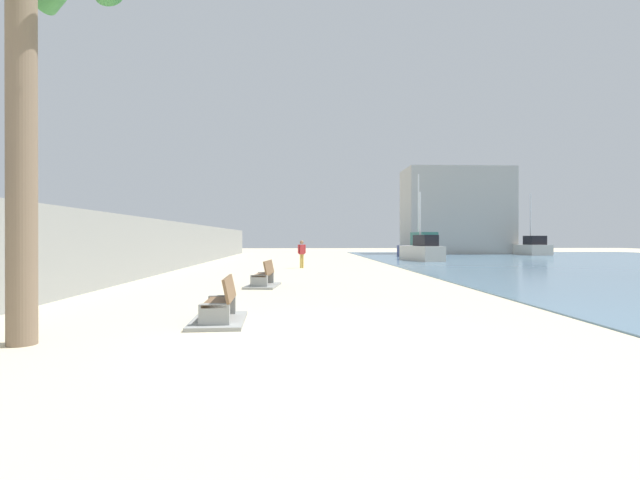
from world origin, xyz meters
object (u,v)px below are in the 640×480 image
at_px(person_walking, 302,252).
at_px(bench_far, 263,280).
at_px(boat_far_left, 422,251).
at_px(bench_near, 220,312).
at_px(boat_distant, 421,248).
at_px(boat_far_right, 532,248).

bearing_deg(person_walking, bench_far, -97.69).
bearing_deg(person_walking, boat_far_left, 41.38).
height_order(bench_near, bench_far, same).
bearing_deg(person_walking, boat_distant, 53.43).
height_order(boat_distant, boat_far_right, boat_distant).
relative_size(person_walking, boat_far_right, 0.26).
xyz_separation_m(boat_distant, boat_far_left, (-1.62, -6.66, -0.08)).
bearing_deg(boat_far_right, bench_near, -123.97).
bearing_deg(bench_far, bench_near, -92.81).
xyz_separation_m(bench_near, bench_far, (0.37, 7.48, 0.00)).
distance_m(bench_near, boat_distant, 36.03).
height_order(bench_far, person_walking, person_walking).
relative_size(bench_near, person_walking, 1.28).
height_order(bench_near, boat_distant, boat_distant).
bearing_deg(boat_far_right, boat_distant, -156.15).
bearing_deg(boat_distant, boat_far_left, -103.69).
relative_size(bench_near, bench_far, 0.98).
distance_m(bench_near, boat_far_left, 29.25).
bearing_deg(bench_far, boat_distant, 64.08).
xyz_separation_m(bench_far, boat_far_right, (26.32, 32.12, 0.59)).
xyz_separation_m(bench_far, person_walking, (1.49, 11.01, 0.74)).
bearing_deg(boat_far_left, bench_near, -113.00).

